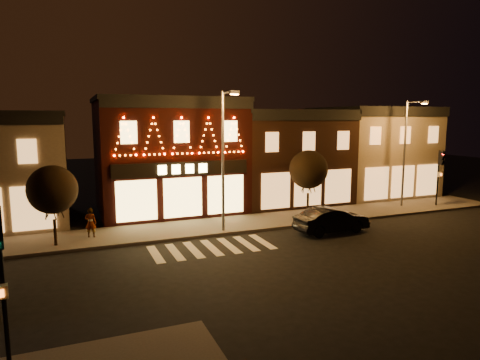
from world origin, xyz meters
TOP-DOWN VIEW (x-y plane):
  - ground at (0.00, 0.00)m, footprint 120.00×120.00m
  - sidewalk_far at (2.00, 8.00)m, footprint 44.00×4.00m
  - building_pulp at (0.00, 13.98)m, footprint 10.20×8.34m
  - building_right_a at (9.50, 13.99)m, footprint 9.20×8.28m
  - building_right_b at (18.50, 13.99)m, footprint 9.20×8.28m
  - traffic_signal_far at (19.51, 7.23)m, footprint 0.36×0.49m
  - streetlamp_mid at (1.63, 6.36)m, footprint 0.53×1.89m
  - streetlamp_right at (16.91, 8.02)m, footprint 0.51×1.83m
  - tree_left at (-7.72, 7.11)m, footprint 2.57×2.57m
  - tree_right at (8.67, 8.55)m, footprint 2.70×2.70m
  - dark_sedan at (7.71, 4.21)m, footprint 4.71×1.84m
  - pedestrian at (-5.88, 8.03)m, footprint 0.70×0.55m

SIDE VIEW (x-z plane):
  - ground at x=0.00m, z-range 0.00..0.00m
  - sidewalk_far at x=2.00m, z-range 0.00..0.15m
  - dark_sedan at x=7.71m, z-range 0.00..1.53m
  - pedestrian at x=-5.88m, z-range 0.15..1.84m
  - tree_left at x=-7.72m, z-range 1.01..5.30m
  - traffic_signal_far at x=19.51m, z-range 1.06..5.34m
  - tree_right at x=8.67m, z-range 1.05..5.57m
  - building_right_a at x=9.50m, z-range 0.01..7.51m
  - building_right_b at x=18.50m, z-range 0.01..7.81m
  - building_pulp at x=0.00m, z-range 0.01..8.31m
  - streetlamp_right at x=16.91m, z-range 0.85..8.85m
  - streetlamp_mid at x=1.63m, z-range 0.87..9.14m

